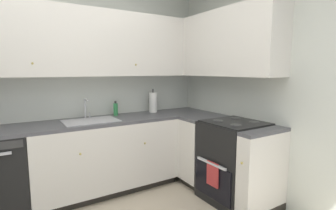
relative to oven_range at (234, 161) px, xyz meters
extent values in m
cube|color=silver|center=(-1.57, 1.30, 0.88)|extent=(3.81, 0.05, 2.66)
cube|color=silver|center=(0.31, -0.43, 0.88)|extent=(0.05, 3.50, 2.66)
cube|color=silver|center=(-1.16, 0.97, 0.02)|extent=(1.68, 0.60, 0.76)
cube|color=black|center=(-1.16, 1.00, -0.41)|extent=(1.68, 0.54, 0.09)
sphere|color=tan|center=(-1.53, 0.66, 0.16)|extent=(0.02, 0.02, 0.02)
sphere|color=tan|center=(-0.79, 0.66, 0.16)|extent=(0.02, 0.02, 0.02)
cube|color=#4C4C51|center=(-1.16, 0.97, 0.42)|extent=(2.89, 0.60, 0.03)
cube|color=silver|center=(-0.02, 0.50, 0.02)|extent=(0.60, 0.35, 0.76)
cube|color=black|center=(0.01, 0.50, -0.41)|extent=(0.54, 0.35, 0.09)
cube|color=silver|center=(-0.02, -0.40, 0.02)|extent=(0.60, 0.16, 0.76)
cube|color=black|center=(0.01, -0.40, -0.41)|extent=(0.54, 0.16, 0.09)
sphere|color=tan|center=(-0.33, -0.40, 0.16)|extent=(0.02, 0.02, 0.02)
cube|color=#4C4C51|center=(-0.02, 0.50, 0.42)|extent=(0.60, 0.35, 0.03)
cube|color=#4C4C51|center=(-0.02, -0.40, 0.42)|extent=(0.60, 0.16, 0.03)
cube|color=black|center=(0.00, 0.00, -0.01)|extent=(0.64, 0.62, 0.89)
cube|color=black|center=(-0.32, 0.00, -0.17)|extent=(0.02, 0.55, 0.37)
cube|color=silver|center=(-0.35, 0.00, 0.04)|extent=(0.02, 0.43, 0.02)
cube|color=black|center=(0.00, 0.00, 0.44)|extent=(0.59, 0.60, 0.01)
cube|color=black|center=(0.31, 0.00, 0.51)|extent=(0.03, 0.60, 0.15)
cylinder|color=#4C4C4C|center=(-0.14, -0.14, 0.45)|extent=(0.11, 0.11, 0.01)
cylinder|color=#4C4C4C|center=(-0.14, 0.14, 0.45)|extent=(0.11, 0.11, 0.01)
cylinder|color=#4C4C4C|center=(0.14, -0.14, 0.45)|extent=(0.11, 0.11, 0.01)
cylinder|color=#4C4C4C|center=(0.14, 0.14, 0.45)|extent=(0.11, 0.11, 0.01)
cube|color=#B23333|center=(-0.35, -0.03, -0.07)|extent=(0.02, 0.17, 0.26)
cube|color=silver|center=(-1.32, 1.11, 1.32)|extent=(2.57, 0.32, 0.77)
sphere|color=tan|center=(-1.89, 0.94, 1.08)|extent=(0.02, 0.02, 0.02)
sphere|color=tan|center=(-0.76, 0.94, 1.08)|extent=(0.02, 0.02, 0.02)
cube|color=silver|center=(0.12, 0.42, 1.32)|extent=(0.32, 1.70, 0.77)
cube|color=#B7B7BC|center=(-1.33, 0.94, 0.44)|extent=(0.60, 0.40, 0.01)
cube|color=gray|center=(-1.33, 0.94, 0.39)|extent=(0.55, 0.36, 0.09)
cube|color=#99999E|center=(-1.33, 0.94, 0.40)|extent=(0.02, 0.35, 0.06)
cylinder|color=silver|center=(-1.33, 1.17, 0.56)|extent=(0.02, 0.02, 0.24)
cylinder|color=silver|center=(-1.33, 1.10, 0.67)|extent=(0.02, 0.15, 0.02)
cylinder|color=silver|center=(-1.28, 1.17, 0.47)|extent=(0.02, 0.02, 0.06)
cylinder|color=#338C4C|center=(-0.95, 1.15, 0.51)|extent=(0.06, 0.06, 0.16)
cylinder|color=#262626|center=(-0.95, 1.15, 0.61)|extent=(0.03, 0.03, 0.03)
cylinder|color=white|center=(-0.42, 1.13, 0.57)|extent=(0.11, 0.11, 0.27)
cylinder|color=#3F3F3F|center=(-0.42, 1.13, 0.59)|extent=(0.02, 0.02, 0.33)
camera|label=1|loc=(-2.12, -1.98, 1.01)|focal=27.66mm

